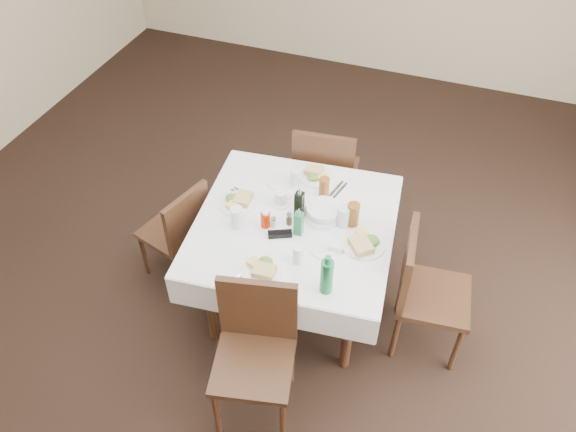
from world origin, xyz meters
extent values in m
plane|color=black|center=(0.00, 0.00, 0.00)|extent=(7.00, 7.00, 0.00)
cylinder|color=#33180D|center=(-0.22, -0.36, 0.36)|extent=(0.06, 0.06, 0.72)
cylinder|color=#33180D|center=(-0.31, 0.52, 0.36)|extent=(0.06, 0.06, 0.72)
cylinder|color=#33180D|center=(0.66, -0.27, 0.36)|extent=(0.06, 0.06, 0.72)
cylinder|color=#33180D|center=(0.57, 0.61, 0.36)|extent=(0.06, 0.06, 0.72)
cube|color=#33180D|center=(0.17, 0.13, 0.73)|extent=(1.22, 1.22, 0.03)
cube|color=white|center=(0.17, 0.13, 0.76)|extent=(1.34, 1.34, 0.01)
cube|color=white|center=(0.11, 0.73, 0.65)|extent=(1.21, 0.14, 0.22)
cube|color=white|center=(0.24, -0.48, 0.65)|extent=(1.21, 0.14, 0.22)
cube|color=white|center=(0.78, 0.19, 0.65)|extent=(0.14, 1.21, 0.22)
cube|color=white|center=(-0.43, 0.06, 0.65)|extent=(0.14, 1.21, 0.22)
cube|color=#33180D|center=(0.12, 1.02, 0.46)|extent=(0.49, 0.49, 0.04)
cube|color=#33180D|center=(0.14, 0.82, 0.70)|extent=(0.45, 0.09, 0.49)
cylinder|color=#33180D|center=(0.29, 1.23, 0.23)|extent=(0.04, 0.04, 0.46)
cylinder|color=#33180D|center=(0.33, 0.85, 0.23)|extent=(0.04, 0.04, 0.46)
cylinder|color=#33180D|center=(-0.09, 1.19, 0.23)|extent=(0.04, 0.04, 0.46)
cylinder|color=#33180D|center=(-0.05, 0.81, 0.23)|extent=(0.04, 0.04, 0.46)
cube|color=#33180D|center=(0.23, -0.72, 0.45)|extent=(0.53, 0.53, 0.04)
cube|color=#33180D|center=(0.19, -0.52, 0.69)|extent=(0.44, 0.14, 0.48)
cylinder|color=#33180D|center=(0.09, -0.95, 0.23)|extent=(0.04, 0.04, 0.45)
cylinder|color=#33180D|center=(0.01, -0.57, 0.23)|extent=(0.04, 0.04, 0.45)
cylinder|color=#33180D|center=(0.46, -0.86, 0.23)|extent=(0.04, 0.04, 0.45)
cylinder|color=#33180D|center=(0.38, -0.49, 0.23)|extent=(0.04, 0.04, 0.45)
cube|color=#33180D|center=(1.10, 0.11, 0.45)|extent=(0.48, 0.48, 0.04)
cube|color=#33180D|center=(0.90, 0.09, 0.69)|extent=(0.08, 0.44, 0.48)
cylinder|color=#33180D|center=(1.31, -0.06, 0.22)|extent=(0.04, 0.04, 0.45)
cylinder|color=#33180D|center=(0.93, -0.10, 0.22)|extent=(0.04, 0.04, 0.45)
cylinder|color=#33180D|center=(1.27, 0.32, 0.22)|extent=(0.04, 0.04, 0.45)
cylinder|color=#33180D|center=(0.89, 0.28, 0.22)|extent=(0.04, 0.04, 0.45)
cube|color=#33180D|center=(-0.72, 0.10, 0.40)|extent=(0.49, 0.49, 0.04)
cube|color=#33180D|center=(-0.55, 0.05, 0.62)|extent=(0.14, 0.39, 0.43)
cylinder|color=#33180D|center=(-0.83, 0.31, 0.20)|extent=(0.03, 0.03, 0.40)
cylinder|color=#33180D|center=(-0.51, 0.21, 0.20)|extent=(0.03, 0.03, 0.40)
cylinder|color=#33180D|center=(-0.93, -0.02, 0.20)|extent=(0.03, 0.03, 0.40)
cylinder|color=#33180D|center=(-0.60, -0.11, 0.20)|extent=(0.03, 0.03, 0.40)
cylinder|color=white|center=(0.17, 0.59, 0.77)|extent=(0.23, 0.23, 0.01)
cube|color=tan|center=(0.14, 0.62, 0.79)|extent=(0.12, 0.10, 0.04)
cube|color=#D5AB53|center=(0.21, 0.57, 0.79)|extent=(0.09, 0.08, 0.03)
ellipsoid|color=#36591D|center=(0.15, 0.55, 0.79)|extent=(0.09, 0.08, 0.04)
cylinder|color=white|center=(0.12, -0.30, 0.77)|extent=(0.24, 0.24, 0.01)
cube|color=tan|center=(0.15, -0.33, 0.79)|extent=(0.13, 0.11, 0.04)
cube|color=#D5AB53|center=(0.08, -0.29, 0.79)|extent=(0.09, 0.08, 0.03)
ellipsoid|color=#36591D|center=(0.14, -0.26, 0.79)|extent=(0.09, 0.08, 0.04)
cylinder|color=white|center=(0.62, 0.09, 0.77)|extent=(0.27, 0.27, 0.01)
cube|color=tan|center=(0.62, 0.05, 0.80)|extent=(0.18, 0.18, 0.05)
cube|color=#D5AB53|center=(0.60, 0.14, 0.79)|extent=(0.10, 0.11, 0.04)
ellipsoid|color=#36591D|center=(0.66, 0.11, 0.80)|extent=(0.10, 0.09, 0.05)
cylinder|color=white|center=(-0.23, 0.16, 0.77)|extent=(0.24, 0.24, 0.01)
cube|color=tan|center=(-0.20, 0.19, 0.79)|extent=(0.11, 0.13, 0.04)
cube|color=#D5AB53|center=(-0.24, 0.12, 0.79)|extent=(0.08, 0.10, 0.03)
ellipsoid|color=#36591D|center=(-0.27, 0.17, 0.79)|extent=(0.09, 0.08, 0.04)
cylinder|color=white|center=(-0.04, 0.45, 0.77)|extent=(0.18, 0.18, 0.01)
cylinder|color=white|center=(0.41, -0.04, 0.77)|extent=(0.15, 0.15, 0.01)
cylinder|color=silver|center=(0.05, 0.47, 0.82)|extent=(0.06, 0.06, 0.12)
cylinder|color=silver|center=(0.30, -0.17, 0.82)|extent=(0.07, 0.07, 0.12)
cylinder|color=silver|center=(0.46, 0.21, 0.83)|extent=(0.08, 0.08, 0.14)
cylinder|color=silver|center=(-0.15, -0.02, 0.83)|extent=(0.08, 0.08, 0.15)
cylinder|color=brown|center=(0.27, 0.43, 0.83)|extent=(0.07, 0.07, 0.14)
cylinder|color=brown|center=(0.51, 0.24, 0.84)|extent=(0.08, 0.08, 0.16)
cylinder|color=silver|center=(0.33, 0.24, 0.78)|extent=(0.24, 0.24, 0.04)
cylinder|color=white|center=(0.33, 0.24, 0.82)|extent=(0.22, 0.22, 0.05)
cube|color=black|center=(0.18, 0.21, 0.85)|extent=(0.05, 0.05, 0.17)
cone|color=silver|center=(0.18, 0.21, 0.96)|extent=(0.03, 0.03, 0.05)
cube|color=#166D39|center=(0.23, 0.05, 0.84)|extent=(0.05, 0.05, 0.16)
cone|color=silver|center=(0.23, 0.05, 0.95)|extent=(0.03, 0.03, 0.05)
cylinder|color=#B42000|center=(0.02, 0.04, 0.82)|extent=(0.06, 0.06, 0.11)
cylinder|color=white|center=(0.02, 0.04, 0.88)|extent=(0.04, 0.04, 0.02)
cylinder|color=white|center=(0.06, 0.05, 0.79)|extent=(0.03, 0.03, 0.06)
cylinder|color=silver|center=(0.06, 0.05, 0.83)|extent=(0.03, 0.03, 0.01)
cylinder|color=#45341D|center=(0.15, 0.10, 0.80)|extent=(0.04, 0.04, 0.07)
cylinder|color=silver|center=(0.15, 0.10, 0.84)|extent=(0.04, 0.04, 0.01)
cylinder|color=white|center=(0.03, 0.26, 0.77)|extent=(0.13, 0.13, 0.01)
cylinder|color=white|center=(0.03, 0.26, 0.81)|extent=(0.08, 0.08, 0.08)
cylinder|color=black|center=(0.03, 0.26, 0.84)|extent=(0.07, 0.07, 0.01)
torus|color=white|center=(0.07, 0.28, 0.81)|extent=(0.06, 0.03, 0.06)
cube|color=black|center=(0.13, -0.01, 0.78)|extent=(0.15, 0.10, 0.03)
cylinder|color=#166D39|center=(0.51, -0.32, 0.88)|extent=(0.07, 0.07, 0.23)
cylinder|color=#166D39|center=(0.51, -0.32, 1.01)|extent=(0.03, 0.03, 0.04)
cube|color=white|center=(0.48, -0.01, 0.78)|extent=(0.09, 0.06, 0.04)
cube|color=pink|center=(0.48, -0.01, 0.79)|extent=(0.07, 0.04, 0.02)
cube|color=silver|center=(0.33, 0.51, 0.77)|extent=(0.06, 0.20, 0.01)
cube|color=silver|center=(0.36, 0.50, 0.77)|extent=(0.06, 0.20, 0.01)
cube|color=silver|center=(0.08, -0.33, 0.77)|extent=(0.08, 0.20, 0.01)
cube|color=silver|center=(0.05, -0.32, 0.77)|extent=(0.08, 0.20, 0.01)
cube|color=silver|center=(0.58, -0.01, 0.77)|extent=(0.19, 0.03, 0.01)
cube|color=silver|center=(0.58, 0.02, 0.77)|extent=(0.19, 0.03, 0.01)
cube|color=silver|center=(-0.23, 0.27, 0.77)|extent=(0.17, 0.07, 0.01)
cube|color=silver|center=(-0.24, 0.24, 0.77)|extent=(0.17, 0.07, 0.01)
camera|label=1|loc=(0.99, -2.22, 3.23)|focal=35.00mm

